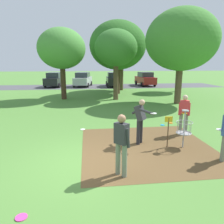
% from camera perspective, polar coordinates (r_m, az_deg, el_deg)
% --- Properties ---
extents(ground_plane, '(160.00, 160.00, 0.00)m').
position_cam_1_polar(ground_plane, '(6.72, -6.96, -13.47)').
color(ground_plane, '#518438').
extents(dirt_tee_pad, '(4.69, 4.76, 0.01)m').
position_cam_1_polar(dirt_tee_pad, '(7.94, 9.35, -9.24)').
color(dirt_tee_pad, brown).
rests_on(dirt_tee_pad, ground).
extents(disc_golf_basket, '(0.98, 0.58, 1.39)m').
position_cam_1_polar(disc_golf_basket, '(7.96, 18.46, -3.97)').
color(disc_golf_basket, '#9E9EA3').
rests_on(disc_golf_basket, ground).
extents(player_throwing, '(0.50, 0.45, 1.71)m').
position_cam_1_polar(player_throwing, '(9.41, 18.89, -0.09)').
color(player_throwing, slate).
rests_on(player_throwing, ground).
extents(player_waiting_left, '(0.45, 0.46, 1.71)m').
position_cam_1_polar(player_waiting_left, '(5.62, 2.58, -8.04)').
color(player_waiting_left, slate).
rests_on(player_waiting_left, ground).
extents(player_waiting_right, '(0.72, 1.02, 1.71)m').
position_cam_1_polar(player_waiting_right, '(7.91, 7.67, -1.77)').
color(player_waiting_right, '#232328').
rests_on(player_waiting_right, ground).
extents(frisbee_near_basket, '(0.24, 0.24, 0.02)m').
position_cam_1_polar(frisbee_near_basket, '(5.00, -23.28, -24.64)').
color(frisbee_near_basket, '#E53D99').
rests_on(frisbee_near_basket, ground).
extents(frisbee_by_tee, '(0.21, 0.21, 0.02)m').
position_cam_1_polar(frisbee_by_tee, '(11.23, 15.52, -2.87)').
color(frisbee_by_tee, orange).
rests_on(frisbee_by_tee, ground).
extents(frisbee_mid_grass, '(0.21, 0.21, 0.02)m').
position_cam_1_polar(frisbee_mid_grass, '(10.76, 13.47, -3.44)').
color(frisbee_mid_grass, '#1E93DB').
rests_on(frisbee_mid_grass, ground).
extents(frisbee_far_left, '(0.23, 0.23, 0.02)m').
position_cam_1_polar(frisbee_far_left, '(9.88, -7.90, -4.66)').
color(frisbee_far_left, white).
rests_on(frisbee_far_left, ground).
extents(tree_near_left, '(5.48, 5.48, 7.03)m').
position_cam_1_polar(tree_near_left, '(21.45, 1.56, 17.50)').
color(tree_near_left, '#422D1E').
rests_on(tree_near_left, ground).
extents(tree_near_right, '(3.90, 3.90, 5.84)m').
position_cam_1_polar(tree_near_right, '(18.47, -13.44, 16.25)').
color(tree_near_right, '#422D1E').
rests_on(tree_near_right, ground).
extents(tree_mid_left, '(3.46, 3.46, 5.68)m').
position_cam_1_polar(tree_mid_left, '(17.76, 1.08, 16.80)').
color(tree_mid_left, brown).
rests_on(tree_mid_left, ground).
extents(tree_mid_center, '(3.54, 3.54, 5.43)m').
position_cam_1_polar(tree_mid_center, '(24.07, 17.95, 14.52)').
color(tree_mid_center, '#4C3823').
rests_on(tree_mid_center, ground).
extents(tree_mid_right, '(5.18, 5.18, 6.85)m').
position_cam_1_polar(tree_mid_right, '(16.80, 18.26, 17.96)').
color(tree_mid_right, brown).
rests_on(tree_mid_right, ground).
extents(tree_far_center, '(3.99, 3.99, 5.82)m').
position_cam_1_polar(tree_far_center, '(24.24, 2.61, 15.59)').
color(tree_far_center, brown).
rests_on(tree_far_center, ground).
extents(parking_lot_strip, '(36.00, 6.00, 0.01)m').
position_cam_1_polar(parking_lot_strip, '(28.47, -7.03, 6.86)').
color(parking_lot_strip, '#4C4C51').
rests_on(parking_lot_strip, ground).
extents(parked_car_leftmost, '(2.43, 4.42, 1.84)m').
position_cam_1_polar(parked_car_leftmost, '(28.92, -15.16, 8.43)').
color(parked_car_leftmost, black).
rests_on(parked_car_leftmost, ground).
extents(parked_car_center_left, '(2.52, 4.45, 1.84)m').
position_cam_1_polar(parked_car_center_left, '(28.59, -7.87, 8.71)').
color(parked_car_center_left, '#B2B7BC').
rests_on(parked_car_center_left, ground).
extents(parked_car_center_right, '(2.11, 4.27, 1.84)m').
position_cam_1_polar(parked_car_center_right, '(28.31, 0.48, 8.78)').
color(parked_car_center_right, black).
rests_on(parked_car_center_right, ground).
extents(parked_car_rightmost, '(2.18, 4.31, 1.84)m').
position_cam_1_polar(parked_car_rightmost, '(29.66, 8.96, 8.82)').
color(parked_car_rightmost, maroon).
rests_on(parked_car_rightmost, ground).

